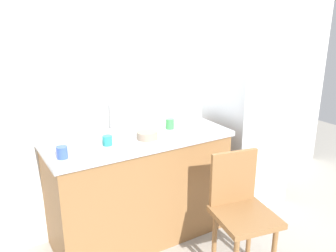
# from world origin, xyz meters

# --- Properties ---
(back_wall) EXTENTS (4.80, 0.10, 2.58)m
(back_wall) POSITION_xyz_m (0.00, 1.00, 1.29)
(back_wall) COLOR silver
(back_wall) RESTS_ON ground_plane
(cabinet_base) EXTENTS (1.42, 0.60, 0.86)m
(cabinet_base) POSITION_xyz_m (-0.31, 0.65, 0.43)
(cabinet_base) COLOR olive
(cabinet_base) RESTS_ON ground_plane
(countertop) EXTENTS (1.46, 0.64, 0.04)m
(countertop) POSITION_xyz_m (-0.31, 0.65, 0.88)
(countertop) COLOR #B7B7BC
(countertop) RESTS_ON cabinet_base
(faucet) EXTENTS (0.02, 0.02, 0.23)m
(faucet) POSITION_xyz_m (-0.42, 0.90, 1.02)
(faucet) COLOR #B7B7BC
(faucet) RESTS_ON countertop
(refrigerator) EXTENTS (0.64, 0.58, 1.34)m
(refrigerator) POSITION_xyz_m (0.86, 0.66, 0.67)
(refrigerator) COLOR silver
(refrigerator) RESTS_ON ground_plane
(chair) EXTENTS (0.47, 0.47, 0.89)m
(chair) POSITION_xyz_m (0.12, -0.11, 0.50)
(chair) COLOR olive
(chair) RESTS_ON ground_plane
(dish_tray) EXTENTS (0.28, 0.20, 0.05)m
(dish_tray) POSITION_xyz_m (-0.79, 0.66, 0.93)
(dish_tray) COLOR white
(dish_tray) RESTS_ON countertop
(terracotta_bowl) EXTENTS (0.16, 0.16, 0.06)m
(terracotta_bowl) POSITION_xyz_m (-0.28, 0.54, 0.93)
(terracotta_bowl) COLOR gray
(terracotta_bowl) RESTS_ON countertop
(cup_teal) EXTENTS (0.07, 0.07, 0.07)m
(cup_teal) POSITION_xyz_m (-0.59, 0.57, 0.94)
(cup_teal) COLOR teal
(cup_teal) RESTS_ON countertop
(cup_white) EXTENTS (0.08, 0.08, 0.10)m
(cup_white) POSITION_xyz_m (-0.37, 0.77, 0.95)
(cup_white) COLOR white
(cup_white) RESTS_ON countertop
(cup_green) EXTENTS (0.07, 0.07, 0.08)m
(cup_green) POSITION_xyz_m (0.00, 0.67, 0.94)
(cup_green) COLOR green
(cup_green) RESTS_ON countertop
(cup_blue) EXTENTS (0.07, 0.07, 0.08)m
(cup_blue) POSITION_xyz_m (-0.94, 0.50, 0.94)
(cup_blue) COLOR blue
(cup_blue) RESTS_ON countertop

